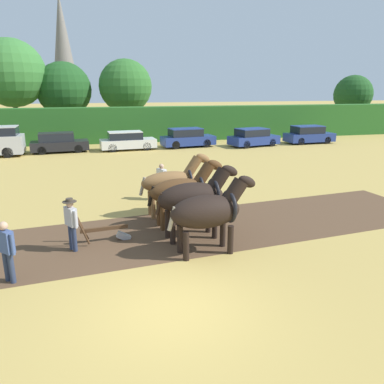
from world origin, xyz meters
The scene contains 21 objects.
ground_plane centered at (0.00, 0.00, 0.00)m, with size 240.00×240.00×0.00m, color tan.
plowed_furrow_strip centered at (-2.82, 4.08, 0.00)m, with size 28.13×4.28×0.01m, color brown.
hedgerow centered at (0.00, 27.46, 1.55)m, with size 70.23×1.93×3.11m, color #286023.
tree_left centered at (-8.77, 32.54, 6.09)m, with size 6.31×6.31×9.26m.
tree_center_left centered at (-4.25, 33.25, 4.60)m, with size 5.37×5.37×7.30m.
tree_center centered at (1.80, 32.77, 4.93)m, with size 5.36×5.36×7.62m.
tree_center_right centered at (29.47, 33.79, 3.97)m, with size 4.62×4.62×6.29m.
church_spire centered at (-5.47, 55.94, 9.62)m, with size 2.83×2.83×18.39m.
draft_horse_lead_left centered at (1.67, 2.64, 1.32)m, with size 2.83×1.22×2.36m.
draft_horse_lead_right centered at (1.55, 3.88, 1.39)m, with size 2.88×1.23×2.44m.
draft_horse_trail_left centered at (1.45, 5.12, 1.29)m, with size 2.86×1.13×2.39m.
draft_horse_trail_right centered at (1.33, 6.36, 1.32)m, with size 2.91×1.06×2.41m.
plow centered at (-1.19, 4.24, 0.32)m, with size 1.74×0.50×1.13m.
farmer_at_plow centered at (-2.27, 3.79, 0.96)m, with size 0.41×0.57×1.65m.
farmer_beside_team centered at (1.26, 8.44, 0.93)m, with size 0.41×0.57×1.61m.
farmer_onlooker_left centered at (-3.74, 2.19, 0.94)m, with size 0.48×0.50×1.63m.
parked_car_left centered at (-4.22, 22.86, 0.72)m, with size 4.33×2.12×1.50m.
parked_car_center_left centered at (0.94, 22.68, 0.71)m, with size 4.43×2.04×1.46m.
parked_car_center centered at (5.92, 22.99, 0.75)m, with size 4.55×2.28×1.56m.
parked_car_center_right centered at (11.42, 22.09, 0.72)m, with size 4.48×2.68×1.50m.
parked_car_right centered at (16.90, 22.48, 0.74)m, with size 4.35×1.96×1.55m.
Camera 1 is at (-1.36, -7.29, 4.79)m, focal length 35.00 mm.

